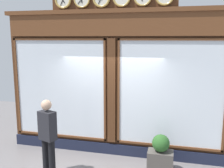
{
  "coord_description": "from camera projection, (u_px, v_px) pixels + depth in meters",
  "views": [
    {
      "loc": [
        -1.48,
        6.01,
        2.95
      ],
      "look_at": [
        0.0,
        0.0,
        1.83
      ],
      "focal_mm": 40.96,
      "sensor_mm": 36.0,
      "label": 1
    }
  ],
  "objects": [
    {
      "name": "shop_facade",
      "position": [
        113.0,
        82.0,
        6.41
      ],
      "size": [
        5.61,
        0.42,
        4.16
      ],
      "color": "#4C2B16",
      "rests_on": "ground_plane"
    },
    {
      "name": "pedestrian",
      "position": [
        48.0,
        135.0,
        5.42
      ],
      "size": [
        0.42,
        0.33,
        1.69
      ],
      "color": "black",
      "rests_on": "ground_plane"
    },
    {
      "name": "planter_box",
      "position": [
        160.0,
        162.0,
        5.66
      ],
      "size": [
        0.56,
        0.36,
        0.49
      ],
      "primitive_type": "cube",
      "color": "#4C4742",
      "rests_on": "ground_plane"
    },
    {
      "name": "planter_shrub",
      "position": [
        161.0,
        143.0,
        5.58
      ],
      "size": [
        0.38,
        0.38,
        0.38
      ],
      "primitive_type": "sphere",
      "color": "#285623",
      "rests_on": "planter_box"
    }
  ]
}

